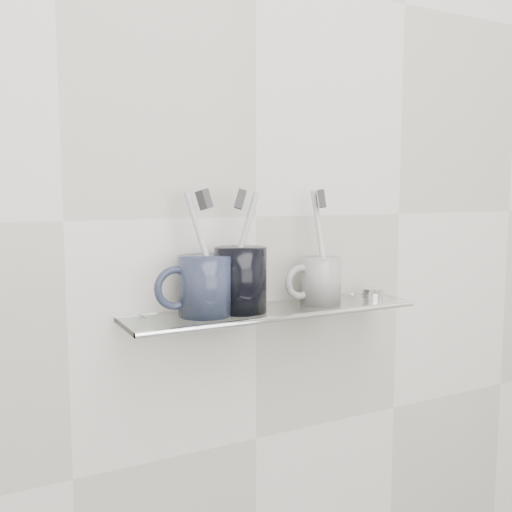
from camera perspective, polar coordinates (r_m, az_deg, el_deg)
wall_back at (r=0.99m, az=0.02°, el=3.95°), size 2.50×0.00×2.50m
shelf_glass at (r=0.95m, az=1.76°, el=-5.51°), size 0.50×0.12×0.01m
shelf_rail at (r=0.90m, az=3.50°, el=-6.16°), size 0.50×0.01×0.01m
bracket_left at (r=0.92m, az=-11.35°, el=-6.80°), size 0.02×0.03×0.02m
bracket_right at (r=1.11m, az=10.11°, el=-4.51°), size 0.02×0.03×0.02m
mug_left at (r=0.89m, az=-5.12°, el=-2.96°), size 0.10×0.10×0.09m
mug_left_handle at (r=0.88m, az=-8.04°, el=-3.18°), size 0.07×0.01×0.07m
toothbrush_left at (r=0.89m, az=-5.16°, el=0.48°), size 0.06×0.04×0.19m
bristles_left at (r=0.88m, az=-5.21°, el=5.65°), size 0.02×0.03×0.04m
mug_center at (r=0.92m, az=-1.56°, el=-2.37°), size 0.09×0.09×0.10m
mug_center_handle at (r=0.90m, az=-4.33°, el=-2.58°), size 0.07×0.01×0.07m
toothbrush_center at (r=0.91m, az=-1.57°, el=0.66°), size 0.07×0.02×0.19m
bristles_center at (r=0.91m, az=-1.59°, el=5.69°), size 0.03×0.03×0.03m
mug_right at (r=1.00m, az=6.48°, el=-2.43°), size 0.09×0.09×0.08m
mug_right_handle at (r=0.97m, az=4.46°, el=-2.61°), size 0.06×0.01×0.06m
toothbrush_right at (r=0.99m, az=6.53°, el=1.07°), size 0.03×0.05×0.19m
bristles_right at (r=0.99m, az=6.59°, el=5.71°), size 0.02×0.03×0.03m
chrome_cap at (r=1.07m, az=11.55°, el=-3.62°), size 0.04×0.04×0.02m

